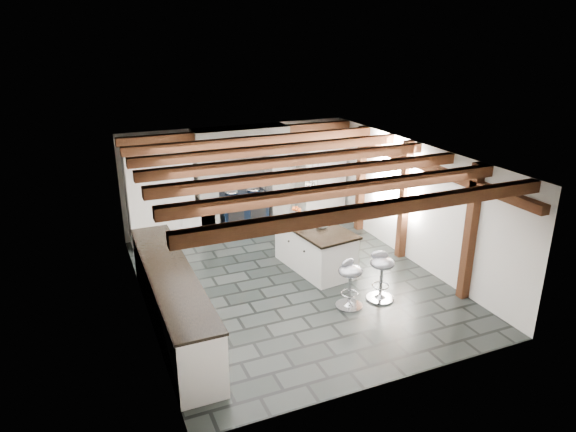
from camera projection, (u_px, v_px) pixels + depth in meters
name	position (u px, v px, depth m)	size (l,w,h in m)	color
ground	(292.00, 282.00, 9.09)	(6.00, 6.00, 0.00)	black
room_shell	(233.00, 206.00, 9.72)	(6.00, 6.03, 6.00)	white
range_cooker	(243.00, 211.00, 11.24)	(1.00, 0.63, 0.99)	black
kitchen_island	(315.00, 247.00, 9.49)	(1.08, 1.76, 1.10)	white
bar_stool_near	(382.00, 270.00, 8.35)	(0.54, 0.54, 0.84)	silver
bar_stool_far	(350.00, 278.00, 8.12)	(0.51, 0.51, 0.81)	silver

